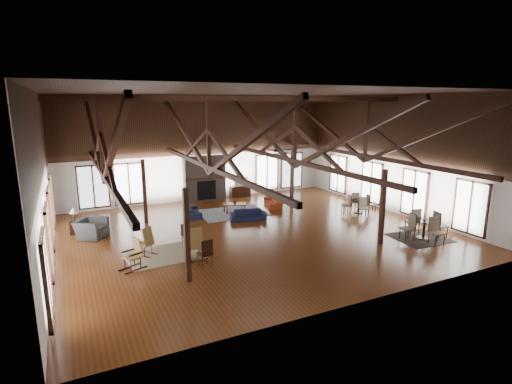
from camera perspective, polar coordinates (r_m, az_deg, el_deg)
name	(u,v)px	position (r m, az deg, el deg)	size (l,w,h in m)	color
floor	(254,233)	(17.65, -0.27, -5.81)	(16.00, 16.00, 0.00)	#5E2E13
ceiling	(254,92)	(16.75, -0.30, 14.06)	(16.00, 14.00, 0.02)	black
wall_back	(202,148)	(23.40, -7.75, 6.18)	(16.00, 0.02, 6.00)	white
wall_front	(366,201)	(11.16, 15.42, -1.23)	(16.00, 0.02, 6.00)	white
wall_left	(41,181)	(15.34, -28.35, 1.41)	(0.02, 14.00, 6.00)	white
wall_right	(396,155)	(21.60, 19.31, 5.06)	(0.02, 14.00, 6.00)	white
roof_truss	(254,141)	(16.82, -0.29, 7.33)	(15.60, 14.07, 3.14)	#32190E
post_grid	(254,199)	(17.23, -0.28, -0.99)	(8.16, 7.16, 3.05)	#32190E
fireplace	(205,178)	(23.34, -7.37, 1.93)	(2.50, 0.69, 2.60)	#62554B
ceiling_fan	(276,150)	(16.19, 2.86, 6.05)	(1.60, 1.60, 0.75)	black
sofa_navy_front	(248,215)	(19.42, -1.10, -3.31)	(1.71, 0.67, 0.50)	#131834
sofa_navy_left	(193,211)	(20.34, -8.94, -2.76)	(0.64, 1.65, 0.48)	#121933
sofa_orange	(273,202)	(21.99, 2.45, -1.38)	(0.70, 1.80, 0.53)	#98391D
coffee_table	(235,205)	(20.78, -3.08, -1.83)	(1.33, 0.97, 0.46)	brown
vase	(235,202)	(20.70, -3.07, -1.46)	(0.17, 0.17, 0.18)	#B2B2B2
armchair	(91,228)	(18.30, -22.46, -4.84)	(1.20, 1.05, 0.78)	#2E2E31
side_table_lamp	(75,223)	(19.13, -24.47, -4.12)	(0.46, 0.46, 1.18)	black
rocking_chair_a	(146,242)	(15.51, -15.45, -6.91)	(0.88, 0.95, 1.10)	#A3783D
rocking_chair_b	(195,244)	(14.74, -8.71, -7.42)	(0.56, 0.96, 1.21)	#A3783D
rocking_chair_c	(135,254)	(14.45, -16.93, -8.45)	(0.97, 0.75, 1.11)	#A3783D
side_chair_a	(186,233)	(16.28, -9.96, -5.73)	(0.52, 0.52, 0.88)	black
side_chair_b	(206,251)	(13.97, -7.17, -8.39)	(0.50, 0.50, 1.02)	black
cafe_table_near	(424,226)	(18.17, 22.90, -4.48)	(2.16, 2.16, 1.10)	black
cafe_table_far	(359,204)	(21.29, 14.45, -1.68)	(1.83, 1.83, 0.94)	black
cup_near	(424,219)	(18.12, 22.92, -3.57)	(0.12, 0.12, 0.10)	#B2B2B2
cup_far	(359,199)	(21.16, 14.50, -1.04)	(0.13, 0.13, 0.10)	#B2B2B2
tv_console	(240,191)	(24.41, -2.30, 0.15)	(1.24, 0.47, 0.62)	black
television	(240,182)	(24.30, -2.23, 1.47)	(0.91, 0.12, 0.52)	#B2B2B2
rug_tan	(164,255)	(15.56, -13.05, -8.72)	(2.72, 2.14, 0.01)	tan
rug_navy	(233,213)	(20.74, -3.37, -2.98)	(3.35, 2.51, 0.01)	#16203F
rug_dark	(420,238)	(18.32, 22.33, -6.08)	(2.19, 1.99, 0.01)	black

